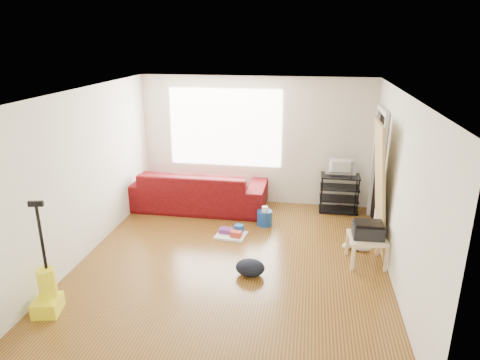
% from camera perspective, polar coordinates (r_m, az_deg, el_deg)
% --- Properties ---
extents(room, '(4.51, 5.01, 2.51)m').
position_cam_1_polar(room, '(6.15, -0.08, 0.16)').
color(room, '#513016').
rests_on(room, ground).
extents(sofa, '(2.66, 1.04, 0.78)m').
position_cam_1_polar(sofa, '(8.46, -5.65, -3.68)').
color(sofa, '#360704').
rests_on(sofa, ground).
extents(tv_stand, '(0.72, 0.41, 0.72)m').
position_cam_1_polar(tv_stand, '(8.34, 13.08, -1.71)').
color(tv_stand, black).
rests_on(tv_stand, ground).
extents(tv, '(0.57, 0.07, 0.33)m').
position_cam_1_polar(tv, '(8.18, 13.34, 1.69)').
color(tv, black).
rests_on(tv, tv_stand).
extents(side_table, '(0.56, 0.56, 0.42)m').
position_cam_1_polar(side_table, '(6.59, 16.59, -7.79)').
color(side_table, '#E1BF84').
rests_on(side_table, ground).
extents(printer, '(0.45, 0.35, 0.23)m').
position_cam_1_polar(printer, '(6.52, 16.73, -6.38)').
color(printer, black).
rests_on(printer, side_table).
extents(bucket, '(0.33, 0.33, 0.27)m').
position_cam_1_polar(bucket, '(7.70, 3.27, -5.97)').
color(bucket, navy).
rests_on(bucket, ground).
extents(toilet_paper, '(0.11, 0.11, 0.10)m').
position_cam_1_polar(toilet_paper, '(7.59, 3.31, -4.83)').
color(toilet_paper, white).
rests_on(toilet_paper, bucket).
extents(cleaning_tray, '(0.54, 0.45, 0.18)m').
position_cam_1_polar(cleaning_tray, '(7.25, -1.06, -7.11)').
color(cleaning_tray, white).
rests_on(cleaning_tray, ground).
extents(backpack, '(0.44, 0.37, 0.23)m').
position_cam_1_polar(backpack, '(6.19, 1.35, -12.50)').
color(backpack, black).
rests_on(backpack, ground).
extents(sneakers, '(0.49, 0.26, 0.11)m').
position_cam_1_polar(sneakers, '(7.06, 15.19, -8.52)').
color(sneakers, white).
rests_on(sneakers, ground).
extents(vacuum, '(0.37, 0.40, 1.43)m').
position_cam_1_polar(vacuum, '(5.83, -24.33, -13.48)').
color(vacuum, yellow).
rests_on(vacuum, ground).
extents(door_panel, '(0.25, 0.81, 2.03)m').
position_cam_1_polar(door_panel, '(7.19, 17.34, -8.72)').
color(door_panel, '#9B7A45').
rests_on(door_panel, ground).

